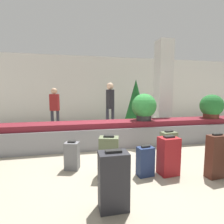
% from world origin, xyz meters
% --- Properties ---
extents(ground_plane, '(18.00, 18.00, 0.00)m').
position_xyz_m(ground_plane, '(0.00, 0.00, 0.00)').
color(ground_plane, '#9E937F').
extents(back_wall, '(18.00, 0.06, 3.20)m').
position_xyz_m(back_wall, '(0.00, 5.48, 1.60)').
color(back_wall, silver).
rests_on(back_wall, ground_plane).
extents(carousel, '(8.43, 0.78, 0.67)m').
position_xyz_m(carousel, '(0.00, 1.23, 0.32)').
color(carousel, gray).
rests_on(carousel, ground_plane).
extents(pillar, '(0.49, 0.49, 3.20)m').
position_xyz_m(pillar, '(2.04, 2.29, 1.60)').
color(pillar, silver).
rests_on(pillar, ground_plane).
extents(suitcase_0, '(0.30, 0.26, 0.55)m').
position_xyz_m(suitcase_0, '(-1.05, -0.06, 0.26)').
color(suitcase_0, slate).
rests_on(suitcase_0, ground_plane).
extents(suitcase_1, '(0.36, 0.25, 0.76)m').
position_xyz_m(suitcase_1, '(-0.53, -1.33, 0.37)').
color(suitcase_1, '#232328').
rests_on(suitcase_1, ground_plane).
extents(suitcase_3, '(0.32, 0.20, 0.77)m').
position_xyz_m(suitcase_3, '(1.35, -0.90, 0.37)').
color(suitcase_3, '#472319').
rests_on(suitcase_3, ground_plane).
extents(suitcase_4, '(0.36, 0.25, 0.61)m').
position_xyz_m(suitcase_4, '(1.04, 0.09, 0.29)').
color(suitcase_4, '#5B6647').
rests_on(suitcase_4, ground_plane).
extents(suitcase_5, '(0.35, 0.29, 0.70)m').
position_xyz_m(suitcase_5, '(0.62, -0.62, 0.34)').
color(suitcase_5, maroon).
rests_on(suitcase_5, ground_plane).
extents(suitcase_6, '(0.38, 0.32, 0.72)m').
position_xyz_m(suitcase_6, '(-0.41, -0.46, 0.35)').
color(suitcase_6, '#5B6647').
rests_on(suitcase_6, ground_plane).
extents(suitcase_7, '(0.30, 0.21, 0.54)m').
position_xyz_m(suitcase_7, '(0.20, -0.59, 0.26)').
color(suitcase_7, navy).
rests_on(suitcase_7, ground_plane).
extents(potted_plant_0, '(0.68, 0.68, 0.74)m').
position_xyz_m(potted_plant_0, '(0.90, 1.20, 1.05)').
color(potted_plant_0, '#2D2D2D').
rests_on(potted_plant_0, carousel).
extents(potted_plant_1, '(0.67, 0.67, 0.71)m').
position_xyz_m(potted_plant_1, '(3.05, 1.18, 1.02)').
color(potted_plant_1, '#4C2319').
rests_on(potted_plant_1, carousel).
extents(traveler_0, '(0.36, 0.26, 1.60)m').
position_xyz_m(traveler_0, '(-1.71, 3.42, 0.95)').
color(traveler_0, '#282833').
rests_on(traveler_0, ground_plane).
extents(traveler_1, '(0.31, 0.35, 1.79)m').
position_xyz_m(traveler_1, '(0.28, 2.87, 1.09)').
color(traveler_1, '#282833').
rests_on(traveler_1, ground_plane).
extents(decorated_tree, '(0.95, 0.95, 1.96)m').
position_xyz_m(decorated_tree, '(1.48, 3.49, 1.07)').
color(decorated_tree, '#4C331E').
rests_on(decorated_tree, ground_plane).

